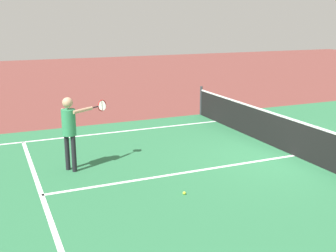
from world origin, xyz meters
TOP-DOWN VIEW (x-y plane):
  - ground_plane at (0.00, 0.00)m, footprint 60.00×60.00m
  - court_surface_inbounds at (0.00, 0.00)m, footprint 10.62×24.40m
  - line_sideline_left at (-4.11, -5.95)m, footprint 0.10×11.89m
  - line_service_near at (0.00, -6.40)m, footprint 8.22×0.10m
  - line_center_service at (0.00, -3.20)m, footprint 0.10×6.40m
  - net at (0.00, 0.00)m, footprint 10.54×0.09m
  - player_near at (-1.22, -5.54)m, footprint 0.64×1.17m
  - tennis_ball_mid_court at (1.12, -3.72)m, footprint 0.07×0.07m

SIDE VIEW (x-z plane):
  - ground_plane at x=0.00m, z-range 0.00..0.00m
  - court_surface_inbounds at x=0.00m, z-range 0.00..0.00m
  - line_sideline_left at x=-4.11m, z-range 0.00..0.01m
  - line_service_near at x=0.00m, z-range 0.00..0.01m
  - line_center_service at x=0.00m, z-range 0.00..0.01m
  - tennis_ball_mid_court at x=1.12m, z-range 0.00..0.07m
  - net at x=0.00m, z-range -0.04..1.03m
  - player_near at x=-1.22m, z-range 0.22..1.98m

